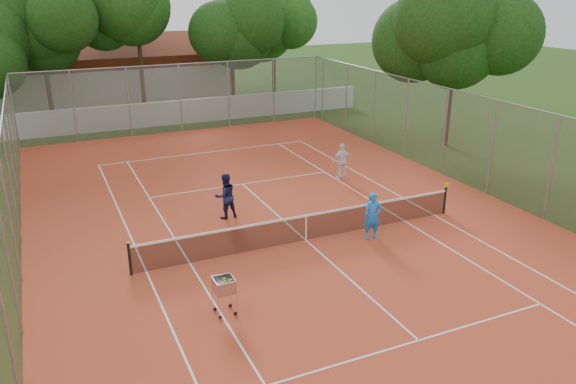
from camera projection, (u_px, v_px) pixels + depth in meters
name	position (u px, v px, depth m)	size (l,w,h in m)	color
ground	(306.00, 241.00, 19.43)	(120.00, 120.00, 0.00)	#1F3C10
court_pad	(306.00, 241.00, 19.42)	(18.00, 34.00, 0.02)	#BD4524
court_lines	(306.00, 240.00, 19.42)	(10.98, 23.78, 0.01)	white
tennis_net	(306.00, 227.00, 19.25)	(11.88, 0.10, 0.98)	black
perimeter_fence	(306.00, 187.00, 18.73)	(18.00, 34.00, 4.00)	slate
boundary_wall	(174.00, 113.00, 35.40)	(26.00, 0.30, 1.50)	silver
clubhouse	(115.00, 70.00, 42.67)	(16.40, 9.00, 4.40)	beige
tropical_trees	(158.00, 39.00, 36.49)	(29.00, 19.00, 10.00)	black
player_near	(373.00, 216.00, 19.30)	(0.61, 0.40, 1.67)	#1B79EC
player_far_left	(225.00, 196.00, 21.03)	(0.85, 0.66, 1.74)	#191C4B
player_far_right	(342.00, 161.00, 25.29)	(0.97, 0.41, 1.66)	white
ball_hopper	(224.00, 295.00, 14.91)	(0.56, 0.56, 1.15)	#A9A9AF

